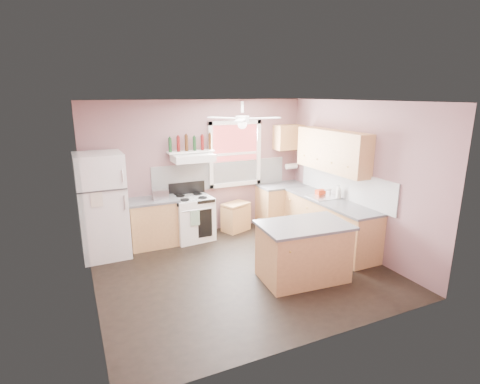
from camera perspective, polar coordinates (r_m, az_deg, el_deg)
name	(u,v)px	position (r m, az deg, el deg)	size (l,w,h in m)	color
floor	(242,270)	(6.27, 0.32, -11.87)	(4.50, 4.50, 0.00)	black
ceiling	(242,101)	(5.60, 0.36, 13.65)	(4.50, 4.50, 0.00)	white
wall_back	(200,168)	(7.63, -6.12, 3.65)	(4.50, 0.05, 2.70)	#7E595B
wall_right	(357,178)	(7.03, 17.40, 2.11)	(0.05, 4.00, 2.70)	#7E595B
wall_left	(84,209)	(5.28, -22.66, -2.45)	(0.05, 4.00, 2.70)	#7E595B
backsplash_back	(221,175)	(7.78, -2.84, 2.62)	(2.90, 0.03, 0.55)	white
backsplash_right	(344,184)	(7.26, 15.50, 1.22)	(0.03, 2.60, 0.55)	white
window_view	(235,154)	(7.81, -0.82, 5.86)	(1.00, 0.02, 1.20)	maroon
window_frame	(235,154)	(7.78, -0.74, 5.83)	(1.16, 0.07, 1.36)	white
refrigerator	(102,206)	(6.92, -20.25, -1.99)	(0.78, 0.76, 1.85)	white
base_cabinet_left	(154,223)	(7.30, -13.02, -4.65)	(0.90, 0.60, 0.86)	#AF7C49
counter_left	(152,200)	(7.16, -13.22, -1.25)	(0.92, 0.62, 0.04)	#515154
toaster	(161,195)	(7.11, -12.00, -0.39)	(0.28, 0.16, 0.18)	silver
stove	(192,218)	(7.45, -7.30, -3.98)	(0.74, 0.64, 0.86)	white
range_hood	(193,158)	(7.25, -7.20, 5.21)	(0.78, 0.50, 0.14)	white
bottle_shelf	(191,152)	(7.35, -7.51, 6.12)	(0.90, 0.26, 0.03)	white
cart	(236,218)	(7.89, -0.64, -3.99)	(0.54, 0.36, 0.54)	#AF7C49
base_cabinet_corner	(282,205)	(8.28, 6.35, -2.03)	(1.00, 0.60, 0.86)	#AF7C49
base_cabinet_right	(329,223)	(7.29, 13.37, -4.69)	(0.60, 2.20, 0.86)	#AF7C49
counter_corner	(282,185)	(8.16, 6.44, 1.00)	(1.02, 0.62, 0.04)	#515154
counter_right	(330,201)	(7.15, 13.52, -1.30)	(0.62, 2.22, 0.04)	#515154
sink	(323,197)	(7.30, 12.57, -0.79)	(0.55, 0.45, 0.03)	silver
faucet	(330,193)	(7.38, 13.59, -0.09)	(0.03, 0.03, 0.14)	silver
upper_cabinet_right	(332,151)	(7.21, 13.85, 6.13)	(0.33, 1.80, 0.76)	#AF7C49
upper_cabinet_corner	(288,137)	(8.19, 7.39, 8.28)	(0.60, 0.33, 0.52)	#AF7C49
paper_towel	(291,166)	(8.38, 7.83, 3.91)	(0.12, 0.12, 0.26)	white
island	(303,253)	(5.93, 9.59, -9.09)	(1.28, 0.81, 0.86)	#AF7C49
island_top	(304,225)	(5.77, 9.78, -5.00)	(1.35, 0.88, 0.04)	#515154
ceiling_fan_hub	(242,119)	(5.61, 0.36, 11.10)	(0.20, 0.20, 0.08)	white
soap_bottle	(339,192)	(7.23, 14.80, 0.02)	(0.10, 0.10, 0.26)	silver
red_caddy	(320,192)	(7.44, 12.15, -0.03)	(0.18, 0.12, 0.10)	red
wine_bottles	(191,143)	(7.33, -7.50, 7.36)	(0.86, 0.06, 0.31)	#143819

